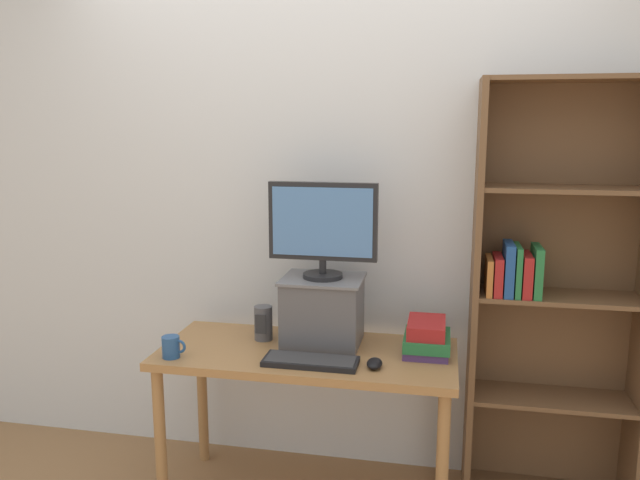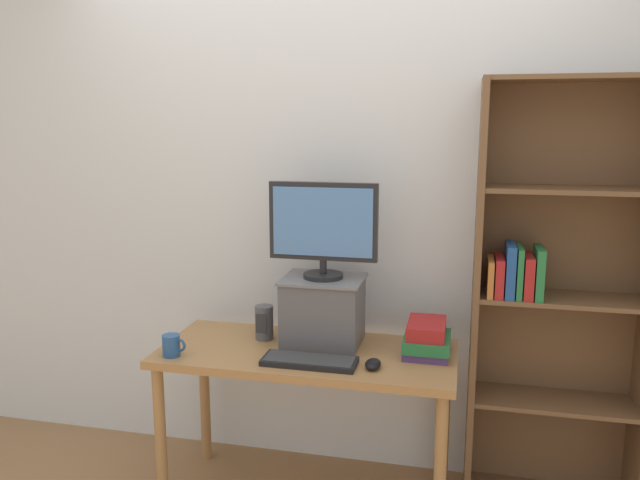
% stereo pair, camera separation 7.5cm
% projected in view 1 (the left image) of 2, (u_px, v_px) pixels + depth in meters
% --- Properties ---
extents(back_wall, '(7.00, 0.08, 2.60)m').
position_uv_depth(back_wall, '(326.00, 209.00, 3.06)').
color(back_wall, silver).
rests_on(back_wall, ground_plane).
extents(desk, '(1.30, 0.58, 0.73)m').
position_uv_depth(desk, '(307.00, 370.00, 2.77)').
color(desk, '#9E7042').
rests_on(desk, ground_plane).
extents(bookshelf_unit, '(0.74, 0.28, 1.90)m').
position_uv_depth(bookshelf_unit, '(552.00, 294.00, 2.77)').
color(bookshelf_unit, brown).
rests_on(bookshelf_unit, ground_plane).
extents(riser_box, '(0.36, 0.30, 0.31)m').
position_uv_depth(riser_box, '(323.00, 309.00, 2.81)').
color(riser_box, '#515156').
rests_on(riser_box, desk).
extents(computer_monitor, '(0.48, 0.18, 0.43)m').
position_uv_depth(computer_monitor, '(323.00, 227.00, 2.74)').
color(computer_monitor, black).
rests_on(computer_monitor, riser_box).
extents(keyboard, '(0.39, 0.15, 0.02)m').
position_uv_depth(keyboard, '(311.00, 361.00, 2.59)').
color(keyboard, black).
rests_on(keyboard, desk).
extents(computer_mouse, '(0.06, 0.10, 0.04)m').
position_uv_depth(computer_mouse, '(375.00, 363.00, 2.55)').
color(computer_mouse, black).
rests_on(computer_mouse, desk).
extents(book_stack, '(0.20, 0.25, 0.15)m').
position_uv_depth(book_stack, '(427.00, 338.00, 2.70)').
color(book_stack, '#4C336B').
rests_on(book_stack, desk).
extents(coffee_mug, '(0.11, 0.08, 0.09)m').
position_uv_depth(coffee_mug, '(172.00, 347.00, 2.66)').
color(coffee_mug, '#234C84').
rests_on(coffee_mug, desk).
extents(desk_speaker, '(0.08, 0.09, 0.16)m').
position_uv_depth(desk_speaker, '(263.00, 323.00, 2.87)').
color(desk_speaker, '#4C4C51').
rests_on(desk_speaker, desk).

